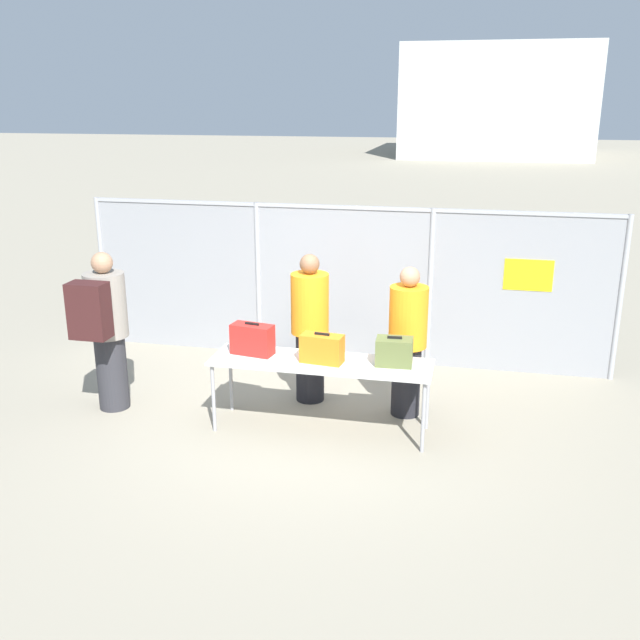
% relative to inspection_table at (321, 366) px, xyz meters
% --- Properties ---
extents(ground_plane, '(120.00, 120.00, 0.00)m').
position_rel_inspection_table_xyz_m(ground_plane, '(-0.20, 0.02, -0.73)').
color(ground_plane, gray).
extents(fence_section, '(7.07, 0.07, 2.11)m').
position_rel_inspection_table_xyz_m(fence_section, '(-0.19, 2.22, 0.37)').
color(fence_section, '#9EA0A5').
rests_on(fence_section, ground_plane).
extents(inspection_table, '(2.34, 0.68, 0.79)m').
position_rel_inspection_table_xyz_m(inspection_table, '(0.00, 0.00, 0.00)').
color(inspection_table, silver).
rests_on(inspection_table, ground_plane).
extents(suitcase_red, '(0.48, 0.28, 0.35)m').
position_rel_inspection_table_xyz_m(suitcase_red, '(-0.77, 0.06, 0.22)').
color(suitcase_red, red).
rests_on(suitcase_red, inspection_table).
extents(suitcase_orange, '(0.46, 0.25, 0.32)m').
position_rel_inspection_table_xyz_m(suitcase_orange, '(0.02, -0.02, 0.21)').
color(suitcase_orange, orange).
rests_on(suitcase_orange, inspection_table).
extents(suitcase_olive, '(0.39, 0.27, 0.31)m').
position_rel_inspection_table_xyz_m(suitcase_olive, '(0.76, 0.07, 0.20)').
color(suitcase_olive, '#566033').
rests_on(suitcase_olive, inspection_table).
extents(traveler_hooded, '(0.45, 0.70, 1.83)m').
position_rel_inspection_table_xyz_m(traveler_hooded, '(-2.46, -0.01, 0.28)').
color(traveler_hooded, '#2D2D33').
rests_on(traveler_hooded, ground_plane).
extents(security_worker_near, '(0.44, 0.44, 1.76)m').
position_rel_inspection_table_xyz_m(security_worker_near, '(-0.30, 0.77, 0.18)').
color(security_worker_near, black).
rests_on(security_worker_near, ground_plane).
extents(security_worker_far, '(0.42, 0.42, 1.71)m').
position_rel_inspection_table_xyz_m(security_worker_far, '(0.84, 0.60, 0.15)').
color(security_worker_far, black).
rests_on(security_worker_far, ground_plane).
extents(utility_trailer, '(3.72, 1.85, 0.69)m').
position_rel_inspection_table_xyz_m(utility_trailer, '(0.41, 3.98, -0.34)').
color(utility_trailer, '#4C6B47').
rests_on(utility_trailer, ground_plane).
extents(distant_hangar, '(10.95, 11.32, 6.44)m').
position_rel_inspection_table_xyz_m(distant_hangar, '(2.12, 40.92, 2.49)').
color(distant_hangar, '#B2B7B2').
rests_on(distant_hangar, ground_plane).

